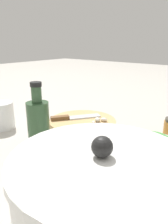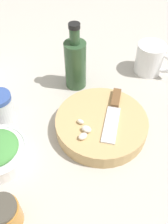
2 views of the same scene
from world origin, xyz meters
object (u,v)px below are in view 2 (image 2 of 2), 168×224
Objects in this scene: spice_jar at (1,107)px; coffee_mug at (151,59)px; garlic_cloves at (84,130)px; chef_knife at (114,111)px; honey_jar at (4,214)px; cutting_board at (101,124)px; oil_bottle at (75,63)px.

coffee_mug is (0.48, 0.02, 0.01)m from spice_jar.
spice_jar is (-0.17, 0.16, -0.01)m from garlic_cloves.
coffee_mug reaches higher than spice_jar.
honey_jar is (-0.32, -0.15, -0.01)m from chef_knife.
oil_bottle is (0.00, 0.20, 0.06)m from cutting_board.
garlic_cloves reaches higher than cutting_board.
coffee_mug is 0.61m from honey_jar.
chef_knife is 0.26m from coffee_mug.
coffee_mug reaches higher than garlic_cloves.
cutting_board is at bearing -31.37° from spice_jar.
honey_jar is at bearing -99.03° from spice_jar.
chef_knife is at bearing -79.57° from oil_bottle.
garlic_cloves is (-0.06, -0.02, 0.03)m from cutting_board.
spice_jar is (-0.23, 0.14, 0.02)m from cutting_board.
cutting_board is 0.07m from garlic_cloves.
coffee_mug is at bearing -108.97° from chef_knife.
chef_knife is 0.19m from oil_bottle.
honey_jar reaches higher than chef_knife.
honey_jar reaches higher than cutting_board.
coffee_mug reaches higher than cutting_board.
spice_jar is 1.23× the size of honey_jar.
honey_jar is 0.44m from oil_bottle.
chef_knife is at bearing -143.80° from coffee_mug.
chef_knife is 1.99× the size of spice_jar.
garlic_cloves is (-0.10, -0.03, 0.00)m from chef_knife.
oil_bottle is at bearing 173.10° from coffee_mug.
chef_knife is 0.30m from spice_jar.
cutting_board is at bearing -91.38° from oil_bottle.
chef_knife is 1.39× the size of coffee_mug.
coffee_mug reaches higher than honey_jar.
oil_bottle reaches higher than cutting_board.
honey_jar reaches higher than garlic_cloves.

